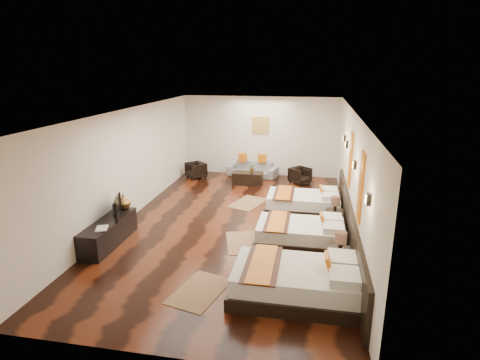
% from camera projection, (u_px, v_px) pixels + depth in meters
% --- Properties ---
extents(floor, '(5.50, 9.50, 0.01)m').
position_uv_depth(floor, '(234.00, 224.00, 9.79)').
color(floor, black).
rests_on(floor, ground).
extents(ceiling, '(5.50, 9.50, 0.01)m').
position_uv_depth(ceiling, '(234.00, 111.00, 9.00)').
color(ceiling, white).
rests_on(ceiling, floor).
extents(back_wall, '(5.50, 0.01, 2.80)m').
position_uv_depth(back_wall, '(260.00, 136.00, 13.87)').
color(back_wall, silver).
rests_on(back_wall, floor).
extents(left_wall, '(0.01, 9.50, 2.80)m').
position_uv_depth(left_wall, '(128.00, 165.00, 9.88)').
color(left_wall, silver).
rests_on(left_wall, floor).
extents(right_wall, '(0.01, 9.50, 2.80)m').
position_uv_depth(right_wall, '(352.00, 176.00, 8.91)').
color(right_wall, silver).
rests_on(right_wall, floor).
extents(headboard_panel, '(0.08, 6.60, 0.90)m').
position_uv_depth(headboard_panel, '(349.00, 227.00, 8.43)').
color(headboard_panel, black).
rests_on(headboard_panel, floor).
extents(bed_near, '(2.21, 1.39, 0.84)m').
position_uv_depth(bed_near, '(298.00, 281.00, 6.62)').
color(bed_near, black).
rests_on(bed_near, floor).
extents(bed_mid, '(1.97, 1.24, 0.75)m').
position_uv_depth(bed_mid, '(302.00, 233.00, 8.60)').
color(bed_mid, black).
rests_on(bed_mid, floor).
extents(bed_far, '(2.00, 1.25, 0.76)m').
position_uv_depth(bed_far, '(304.00, 203.00, 10.52)').
color(bed_far, black).
rests_on(bed_far, floor).
extents(nightstand_a, '(0.42, 0.42, 0.83)m').
position_uv_depth(nightstand_a, '(339.00, 258.00, 7.42)').
color(nightstand_a, black).
rests_on(nightstand_a, floor).
extents(nightstand_b, '(0.41, 0.41, 0.81)m').
position_uv_depth(nightstand_b, '(334.00, 218.00, 9.42)').
color(nightstand_b, black).
rests_on(nightstand_b, floor).
extents(jute_mat_near, '(1.02, 1.35, 0.01)m').
position_uv_depth(jute_mat_near, '(200.00, 291.00, 6.85)').
color(jute_mat_near, '#856344').
rests_on(jute_mat_near, floor).
extents(jute_mat_mid, '(1.03, 1.35, 0.01)m').
position_uv_depth(jute_mat_mid, '(244.00, 242.00, 8.73)').
color(jute_mat_mid, '#856344').
rests_on(jute_mat_mid, floor).
extents(jute_mat_far, '(1.11, 1.38, 0.01)m').
position_uv_depth(jute_mat_far, '(248.00, 203.00, 11.26)').
color(jute_mat_far, '#856344').
rests_on(jute_mat_far, floor).
extents(tv_console, '(0.50, 1.80, 0.55)m').
position_uv_depth(tv_console, '(109.00, 232.00, 8.60)').
color(tv_console, black).
rests_on(tv_console, floor).
extents(tv, '(0.38, 0.79, 0.46)m').
position_uv_depth(tv, '(114.00, 207.00, 8.68)').
color(tv, black).
rests_on(tv, tv_console).
extents(book, '(0.34, 0.39, 0.03)m').
position_uv_depth(book, '(96.00, 229.00, 8.07)').
color(book, black).
rests_on(book, tv_console).
extents(figurine, '(0.37, 0.37, 0.35)m').
position_uv_depth(figurine, '(123.00, 202.00, 9.21)').
color(figurine, brown).
rests_on(figurine, tv_console).
extents(sofa, '(1.88, 1.04, 0.52)m').
position_uv_depth(sofa, '(252.00, 169.00, 13.95)').
color(sofa, slate).
rests_on(sofa, floor).
extents(armchair_left, '(0.86, 0.86, 0.56)m').
position_uv_depth(armchair_left, '(196.00, 170.00, 13.71)').
color(armchair_left, black).
rests_on(armchair_left, floor).
extents(armchair_right, '(0.84, 0.83, 0.55)m').
position_uv_depth(armchair_right, '(300.00, 175.00, 13.08)').
color(armchair_right, black).
rests_on(armchair_right, floor).
extents(coffee_table, '(1.00, 0.50, 0.40)m').
position_uv_depth(coffee_table, '(248.00, 178.00, 13.03)').
color(coffee_table, black).
rests_on(coffee_table, floor).
extents(table_plant, '(0.27, 0.24, 0.27)m').
position_uv_depth(table_plant, '(252.00, 168.00, 12.96)').
color(table_plant, '#2B5D1F').
rests_on(table_plant, coffee_table).
extents(orange_panel_a, '(0.04, 0.40, 1.30)m').
position_uv_depth(orange_panel_a, '(361.00, 188.00, 7.03)').
color(orange_panel_a, '#D86014').
rests_on(orange_panel_a, right_wall).
extents(orange_panel_b, '(0.04, 0.40, 1.30)m').
position_uv_depth(orange_panel_b, '(351.00, 160.00, 9.11)').
color(orange_panel_b, '#D86014').
rests_on(orange_panel_b, right_wall).
extents(sconce_near, '(0.07, 0.12, 0.18)m').
position_uv_depth(sconce_near, '(368.00, 199.00, 5.96)').
color(sconce_near, black).
rests_on(sconce_near, right_wall).
extents(sconce_mid, '(0.07, 0.12, 0.18)m').
position_uv_depth(sconce_mid, '(354.00, 165.00, 8.03)').
color(sconce_mid, black).
rests_on(sconce_mid, right_wall).
extents(sconce_far, '(0.07, 0.12, 0.18)m').
position_uv_depth(sconce_far, '(347.00, 145.00, 10.11)').
color(sconce_far, black).
rests_on(sconce_far, right_wall).
extents(sconce_lounge, '(0.07, 0.12, 0.18)m').
position_uv_depth(sconce_lounge, '(344.00, 138.00, 10.96)').
color(sconce_lounge, black).
rests_on(sconce_lounge, right_wall).
extents(gold_artwork, '(0.60, 0.04, 0.60)m').
position_uv_depth(gold_artwork, '(261.00, 125.00, 13.74)').
color(gold_artwork, '#AD873F').
rests_on(gold_artwork, back_wall).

